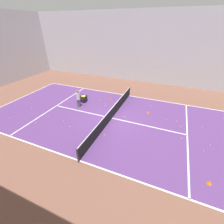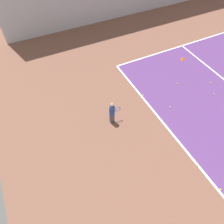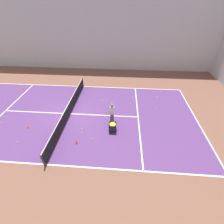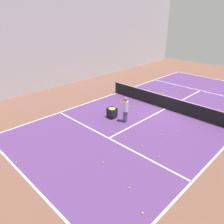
{
  "view_description": "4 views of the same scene",
  "coord_description": "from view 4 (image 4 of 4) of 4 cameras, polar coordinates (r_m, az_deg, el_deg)",
  "views": [
    {
      "loc": [
        -10.21,
        -4.21,
        7.12
      ],
      "look_at": [
        0.0,
        0.0,
        0.62
      ],
      "focal_mm": 24.0,
      "sensor_mm": 36.0,
      "label": 1
    },
    {
      "loc": [
        4.37,
        -16.09,
        8.36
      ],
      "look_at": [
        -1.44,
        -13.21,
        0.71
      ],
      "focal_mm": 35.0,
      "sensor_mm": 36.0,
      "label": 2
    },
    {
      "loc": [
        10.21,
        4.55,
        8.36
      ],
      "look_at": [
        0.71,
        3.83,
        0.97
      ],
      "focal_mm": 24.0,
      "sensor_mm": 36.0,
      "label": 3
    },
    {
      "loc": [
        -7.85,
        13.71,
        6.66
      ],
      "look_at": [
        1.82,
        3.96,
        0.43
      ],
      "focal_mm": 35.0,
      "sensor_mm": 36.0,
      "label": 4
    }
  ],
  "objects": [
    {
      "name": "line_baseline_far",
      "position": [
        10.63,
        -21.15,
        -16.32
      ],
      "size": [
        10.29,
        0.1,
        0.0
      ],
      "primitive_type": "cube",
      "color": "white",
      "rests_on": "ground"
    },
    {
      "name": "tennis_ball_8",
      "position": [
        16.93,
        5.82,
        1.26
      ],
      "size": [
        0.07,
        0.07,
        0.07
      ],
      "primitive_type": "sphere",
      "color": "yellow",
      "rests_on": "ground"
    },
    {
      "name": "court_playing_area",
      "position": [
        17.15,
        13.78,
        0.83
      ],
      "size": [
        10.29,
        22.06,
        0.0
      ],
      "color": "#563370",
      "rests_on": "ground"
    },
    {
      "name": "training_cone_2",
      "position": [
        20.31,
        13.13,
        5.02
      ],
      "size": [
        0.24,
        0.24,
        0.26
      ],
      "primitive_type": "cone",
      "color": "orange",
      "rests_on": "ground"
    },
    {
      "name": "tennis_ball_28",
      "position": [
        22.67,
        26.29,
        4.86
      ],
      "size": [
        0.07,
        0.07,
        0.07
      ],
      "primitive_type": "sphere",
      "color": "yellow",
      "rests_on": "ground"
    },
    {
      "name": "tennis_ball_21",
      "position": [
        16.83,
        0.97,
        1.24
      ],
      "size": [
        0.07,
        0.07,
        0.07
      ],
      "primitive_type": "sphere",
      "color": "yellow",
      "rests_on": "ground"
    },
    {
      "name": "tennis_ball_3",
      "position": [
        22.19,
        19.55,
        5.63
      ],
      "size": [
        0.07,
        0.07,
        0.07
      ],
      "primitive_type": "sphere",
      "color": "yellow",
      "rests_on": "ground"
    },
    {
      "name": "tennis_ball_27",
      "position": [
        23.8,
        20.07,
        6.77
      ],
      "size": [
        0.07,
        0.07,
        0.07
      ],
      "primitive_type": "sphere",
      "color": "yellow",
      "rests_on": "ground"
    },
    {
      "name": "line_centre_service",
      "position": [
        17.14,
        13.78,
        0.84
      ],
      "size": [
        0.1,
        12.13,
        0.0
      ],
      "primitive_type": "cube",
      "color": "white",
      "rests_on": "ground"
    },
    {
      "name": "tennis_ball_22",
      "position": [
        16.51,
        21.51,
        -1.04
      ],
      "size": [
        0.07,
        0.07,
        0.07
      ],
      "primitive_type": "sphere",
      "color": "yellow",
      "rests_on": "ground"
    },
    {
      "name": "training_cone_0",
      "position": [
        17.78,
        2.19,
        3.0
      ],
      "size": [
        0.22,
        0.22,
        0.34
      ],
      "primitive_type": "cone",
      "color": "orange",
      "rests_on": "ground"
    },
    {
      "name": "line_service_near",
      "position": [
        22.3,
        22.1,
        5.23
      ],
      "size": [
        10.29,
        0.1,
        0.0
      ],
      "primitive_type": "cube",
      "color": "white",
      "rests_on": "ground"
    },
    {
      "name": "tennis_ball_17",
      "position": [
        13.41,
        12.76,
        -5.85
      ],
      "size": [
        0.07,
        0.07,
        0.07
      ],
      "primitive_type": "sphere",
      "color": "yellow",
      "rests_on": "ground"
    },
    {
      "name": "tennis_ball_0",
      "position": [
        15.02,
        -1.97,
        -1.76
      ],
      "size": [
        0.07,
        0.07,
        0.07
      ],
      "primitive_type": "sphere",
      "color": "yellow",
      "rests_on": "ground"
    },
    {
      "name": "ground_plane",
      "position": [
        17.15,
        13.78,
        0.82
      ],
      "size": [
        36.98,
        36.98,
        0.0
      ],
      "primitive_type": "plane",
      "color": "brown"
    },
    {
      "name": "tennis_ball_19",
      "position": [
        21.69,
        23.16,
        4.63
      ],
      "size": [
        0.07,
        0.07,
        0.07
      ],
      "primitive_type": "sphere",
      "color": "yellow",
      "rests_on": "ground"
    },
    {
      "name": "tennis_ball_14",
      "position": [
        22.22,
        17.52,
        5.94
      ],
      "size": [
        0.07,
        0.07,
        0.07
      ],
      "primitive_type": "sphere",
      "color": "yellow",
      "rests_on": "ground"
    },
    {
      "name": "line_sideline_right",
      "position": [
        20.03,
        1.23,
        5.01
      ],
      "size": [
        0.1,
        22.06,
        0.0
      ],
      "primitive_type": "cube",
      "color": "white",
      "rests_on": "ground"
    },
    {
      "name": "line_service_far",
      "position": [
        12.82,
        -0.85,
        -6.86
      ],
      "size": [
        10.29,
        0.1,
        0.0
      ],
      "primitive_type": "cube",
      "color": "white",
      "rests_on": "ground"
    },
    {
      "name": "tennis_net",
      "position": [
        16.94,
        13.96,
        2.49
      ],
      "size": [
        10.59,
        0.1,
        1.04
      ],
      "color": "#2D2D33",
      "rests_on": "ground"
    },
    {
      "name": "coach_at_net",
      "position": [
        14.24,
        3.56,
        1.01
      ],
      "size": [
        0.43,
        0.69,
        1.77
      ],
      "rotation": [
        0.0,
        0.0,
        -1.33
      ],
      "color": "#4C4C56",
      "rests_on": "ground"
    },
    {
      "name": "tennis_ball_9",
      "position": [
        18.2,
        13.8,
        2.35
      ],
      "size": [
        0.07,
        0.07,
        0.07
      ],
      "primitive_type": "sphere",
      "color": "yellow",
      "rests_on": "ground"
    },
    {
      "name": "tennis_ball_18",
      "position": [
        27.55,
        22.18,
        8.72
      ],
      "size": [
        0.07,
        0.07,
        0.07
      ],
      "primitive_type": "sphere",
      "color": "yellow",
      "rests_on": "ground"
    },
    {
      "name": "tennis_ball_13",
      "position": [
        10.9,
        -2.26,
        -13.04
      ],
      "size": [
        0.07,
        0.07,
        0.07
      ],
      "primitive_type": "sphere",
      "color": "yellow",
      "rests_on": "ground"
    },
    {
      "name": "tennis_ball_25",
      "position": [
        9.63,
        4.52,
        -19.14
      ],
      "size": [
        0.07,
        0.07,
        0.07
      ],
      "primitive_type": "sphere",
      "color": "yellow",
      "rests_on": "ground"
    },
    {
      "name": "tennis_ball_7",
      "position": [
        17.09,
        4.57,
        1.53
      ],
      "size": [
        0.07,
        0.07,
        0.07
      ],
      "primitive_type": "sphere",
      "color": "yellow",
      "rests_on": "ground"
    },
    {
      "name": "tennis_ball_15",
      "position": [
        26.36,
        17.56,
        8.74
      ],
      "size": [
        0.07,
        0.07,
        0.07
      ],
      "primitive_type": "sphere",
      "color": "yellow",
      "rests_on": "ground"
    },
    {
      "name": "tennis_ball_12",
      "position": [
        23.33,
        25.0,
        5.61
      ],
      "size": [
        0.07,
        0.07,
        0.07
      ],
      "primitive_type": "sphere",
      "color": "yellow",
      "rests_on": "ground"
    },
    {
      "name": "tennis_ball_5",
      "position": [
        21.47,
        16.74,
        5.4
      ],
      "size": [
        0.07,
        0.07,
        0.07
      ],
      "primitive_type": "sphere",
      "color": "yellow",
      "rests_on": "ground"
    },
    {
      "name": "tennis_ball_4",
      "position": [
        21.13,
        9.65,
        5.8
      ],
      "size": [
        0.07,
        0.07,
        0.07
      ],
      "primitive_type": "sphere",
      "color": "yellow",
      "rests_on": "ground"
    },
    {
      "name": "hall_enclosure_right",
      "position": [
        23.16,
        -9.18,
        18.49
      ],
      "size": [
        0.15,
        33.28,
        8.76
      ],
      "color": "silver",
      "rests_on": "ground"
    },
    {
      "name": "tennis_ball_11",
      "position": [
        12.18,
        7.85,
        -8.78
      ],
      "size": [
        0.07,
        0.07,
        0.07
      ],
      "primitive_type": "sphere",
      "color": "yellow",
      "rests_on": "ground"
    },
    {
      "name": "tennis_ball_2",
      "position": [
        8.81,
        7.98,
        -24.65
      ],
      "size": [
        0.07,
        0.07,
        0.07
      ],
      "primitive_type": "sphere",
      "color": "yellow",
      "rests_on": "ground"
    },
    {
      "name": "tennis_ball_24",
      "position": [
        11.49,
        12.03,
        -11.41
      ],
      "size": [
        0.07,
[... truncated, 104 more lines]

